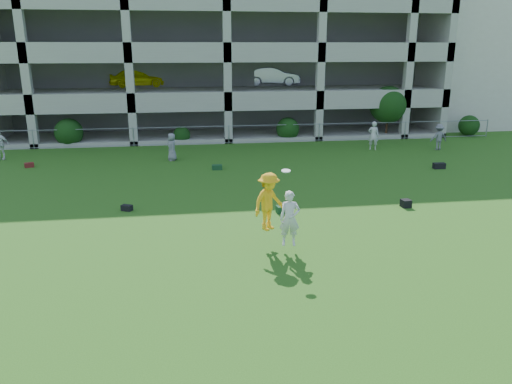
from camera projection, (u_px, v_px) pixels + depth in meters
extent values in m
plane|color=#235114|center=(291.00, 267.00, 14.24)|extent=(100.00, 100.00, 0.00)
cube|color=beige|center=(486.00, 59.00, 42.61)|extent=(16.00, 14.00, 10.00)
imported|color=gray|center=(172.00, 147.00, 27.37)|extent=(0.66, 0.84, 1.51)
imported|color=silver|center=(373.00, 136.00, 30.21)|extent=(0.75, 0.65, 1.73)
imported|color=slate|center=(439.00, 137.00, 30.20)|extent=(1.02, 0.60, 1.56)
cube|color=black|center=(127.00, 208.00, 19.13)|extent=(0.47, 0.41, 0.22)
cube|color=#14381F|center=(283.00, 209.00, 18.91)|extent=(0.54, 0.41, 0.26)
cube|color=black|center=(406.00, 203.00, 19.54)|extent=(0.38, 0.38, 0.30)
cube|color=black|center=(439.00, 166.00, 25.68)|extent=(0.60, 0.31, 0.30)
cube|color=#5B0F1E|center=(29.00, 165.00, 25.97)|extent=(0.52, 0.42, 0.24)
cube|color=#153B22|center=(217.00, 167.00, 25.48)|extent=(0.51, 0.32, 0.25)
imported|color=#FAAC16|center=(269.00, 202.00, 15.36)|extent=(1.35, 1.24, 1.82)
imported|color=silver|center=(290.00, 218.00, 15.03)|extent=(0.67, 0.49, 1.70)
cylinder|color=white|center=(286.00, 171.00, 14.64)|extent=(0.27, 0.27, 0.07)
cube|color=#9E998C|center=(213.00, 47.00, 43.65)|extent=(30.00, 0.50, 12.00)
cube|color=#9E998C|center=(10.00, 47.00, 35.19)|extent=(0.50, 14.00, 12.00)
cube|color=#9E998C|center=(406.00, 47.00, 39.28)|extent=(0.50, 14.00, 12.00)
cube|color=#9E998C|center=(221.00, 125.00, 38.88)|extent=(30.00, 14.00, 0.30)
cube|color=#9E998C|center=(220.00, 86.00, 38.04)|extent=(30.00, 14.00, 0.30)
cube|color=#9E998C|center=(219.00, 45.00, 37.20)|extent=(30.00, 14.00, 0.30)
cube|color=#9E998C|center=(218.00, 2.00, 36.35)|extent=(30.00, 14.00, 0.30)
cube|color=#9E998C|center=(228.00, 104.00, 31.70)|extent=(30.00, 0.30, 0.90)
cube|color=#9E998C|center=(227.00, 55.00, 30.86)|extent=(30.00, 0.30, 0.90)
cube|color=#9E998C|center=(226.00, 3.00, 30.02)|extent=(30.00, 0.30, 0.90)
cube|color=#9E998C|center=(23.00, 47.00, 29.16)|extent=(0.50, 0.50, 12.00)
cube|color=#9E998C|center=(128.00, 47.00, 30.00)|extent=(0.50, 0.50, 12.00)
cube|color=#9E998C|center=(227.00, 47.00, 30.83)|extent=(0.50, 0.50, 12.00)
cube|color=#9E998C|center=(321.00, 47.00, 31.66)|extent=(0.50, 0.50, 12.00)
cube|color=#9E998C|center=(410.00, 47.00, 32.49)|extent=(0.50, 0.50, 12.00)
cube|color=#605E59|center=(217.00, 47.00, 39.14)|extent=(29.00, 9.00, 11.60)
imported|color=#FFFE0D|center=(137.00, 77.00, 35.09)|extent=(4.01, 1.94, 1.32)
imported|color=#AFB2B6|center=(273.00, 76.00, 36.43)|extent=(4.16, 1.92, 1.32)
cylinder|color=gray|center=(33.00, 139.00, 30.45)|extent=(0.06, 0.06, 1.20)
cylinder|color=gray|center=(134.00, 137.00, 31.28)|extent=(0.06, 0.06, 1.20)
cylinder|color=gray|center=(229.00, 135.00, 32.11)|extent=(0.06, 0.06, 1.20)
cylinder|color=gray|center=(319.00, 132.00, 32.94)|extent=(0.06, 0.06, 1.20)
cylinder|color=gray|center=(405.00, 130.00, 33.77)|extent=(0.06, 0.06, 1.20)
cylinder|color=gray|center=(487.00, 128.00, 34.61)|extent=(0.06, 0.06, 1.20)
cylinder|color=gray|center=(229.00, 126.00, 31.96)|extent=(36.00, 0.04, 0.04)
cylinder|color=gray|center=(229.00, 143.00, 32.26)|extent=(36.00, 0.04, 0.04)
sphere|color=#163D11|center=(69.00, 132.00, 31.21)|extent=(1.76, 1.76, 1.76)
sphere|color=#163D11|center=(182.00, 135.00, 32.28)|extent=(1.10, 1.10, 1.10)
sphere|color=#163D11|center=(288.00, 129.00, 33.19)|extent=(1.54, 1.54, 1.54)
cylinder|color=#382314|center=(387.00, 123.00, 34.29)|extent=(0.16, 0.16, 1.96)
sphere|color=#163D11|center=(388.00, 105.00, 33.93)|extent=(2.52, 2.52, 2.52)
sphere|color=#163D11|center=(469.00, 126.00, 35.01)|extent=(1.43, 1.43, 1.43)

